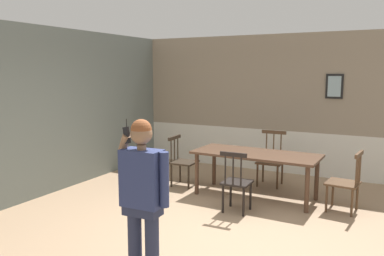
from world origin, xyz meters
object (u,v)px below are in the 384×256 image
at_px(dining_table, 256,158).
at_px(chair_by_doorway, 236,182).
at_px(chair_near_window, 345,182).
at_px(chair_at_table_head, 271,160).
at_px(chair_opposite_corner, 182,161).
at_px(person_figure, 143,191).

bearing_deg(dining_table, chair_by_doorway, -91.50).
relative_size(chair_near_window, chair_at_table_head, 0.93).
relative_size(chair_by_doorway, chair_at_table_head, 0.94).
distance_m(dining_table, chair_near_window, 1.44).
distance_m(chair_by_doorway, chair_opposite_corner, 1.64).
bearing_deg(chair_near_window, dining_table, 94.28).
bearing_deg(chair_by_doorway, person_figure, -93.48).
bearing_deg(chair_opposite_corner, dining_table, 86.25).
distance_m(chair_near_window, chair_at_table_head, 1.65).
height_order(chair_by_doorway, person_figure, person_figure).
distance_m(dining_table, person_figure, 3.13).
xyz_separation_m(dining_table, person_figure, (-0.11, -3.12, 0.27)).
height_order(chair_at_table_head, person_figure, person_figure).
xyz_separation_m(dining_table, chair_near_window, (1.42, -0.04, -0.22)).
bearing_deg(chair_near_window, chair_opposite_corner, 94.39).
relative_size(chair_by_doorway, person_figure, 0.57).
xyz_separation_m(chair_opposite_corner, person_figure, (1.31, -3.16, 0.49)).
relative_size(dining_table, chair_near_window, 2.25).
distance_m(chair_near_window, person_figure, 3.47).
distance_m(chair_by_doorway, chair_at_table_head, 1.65).
height_order(dining_table, person_figure, person_figure).
bearing_deg(dining_table, chair_opposite_corner, 178.47).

